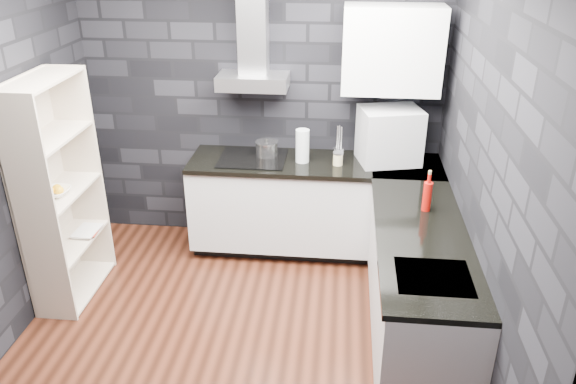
% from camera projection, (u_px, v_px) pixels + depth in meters
% --- Properties ---
extents(ground, '(3.20, 3.20, 0.00)m').
position_uv_depth(ground, '(235.00, 337.00, 4.17)').
color(ground, '#411D12').
extents(wall_back, '(3.20, 0.05, 2.70)m').
position_uv_depth(wall_back, '(263.00, 99.00, 5.04)').
color(wall_back, black).
rests_on(wall_back, ground).
extents(wall_front, '(3.20, 0.05, 2.70)m').
position_uv_depth(wall_front, '(141.00, 340.00, 2.13)').
color(wall_front, black).
rests_on(wall_front, ground).
extents(wall_right, '(0.05, 3.20, 2.70)m').
position_uv_depth(wall_right, '(487.00, 181.00, 3.43)').
color(wall_right, black).
rests_on(wall_right, ground).
extents(toekick_back, '(2.18, 0.50, 0.10)m').
position_uv_depth(toekick_back, '(313.00, 243.00, 5.30)').
color(toekick_back, black).
rests_on(toekick_back, ground).
extents(toekick_right, '(0.50, 1.78, 0.10)m').
position_uv_depth(toekick_right, '(417.00, 335.00, 4.11)').
color(toekick_right, black).
rests_on(toekick_right, ground).
extents(counter_back_cab, '(2.20, 0.60, 0.76)m').
position_uv_depth(counter_back_cab, '(314.00, 204.00, 5.08)').
color(counter_back_cab, silver).
rests_on(counter_back_cab, ground).
extents(counter_right_cab, '(0.60, 1.80, 0.76)m').
position_uv_depth(counter_right_cab, '(418.00, 286.00, 3.93)').
color(counter_right_cab, silver).
rests_on(counter_right_cab, ground).
extents(counter_back_top, '(2.20, 0.62, 0.04)m').
position_uv_depth(counter_back_top, '(315.00, 164.00, 4.90)').
color(counter_back_top, black).
rests_on(counter_back_top, counter_back_cab).
extents(counter_right_top, '(0.62, 1.80, 0.04)m').
position_uv_depth(counter_right_top, '(422.00, 237.00, 3.76)').
color(counter_right_top, black).
rests_on(counter_right_top, counter_right_cab).
extents(counter_corner_top, '(0.62, 0.62, 0.04)m').
position_uv_depth(counter_corner_top, '(408.00, 167.00, 4.83)').
color(counter_corner_top, black).
rests_on(counter_corner_top, counter_right_cab).
extents(hood_body, '(0.60, 0.34, 0.12)m').
position_uv_depth(hood_body, '(253.00, 81.00, 4.78)').
color(hood_body, silver).
rests_on(hood_body, wall_back).
extents(hood_chimney, '(0.24, 0.20, 0.90)m').
position_uv_depth(hood_chimney, '(253.00, 18.00, 4.62)').
color(hood_chimney, silver).
rests_on(hood_chimney, hood_body).
extents(upper_cabinet, '(0.80, 0.35, 0.70)m').
position_uv_depth(upper_cabinet, '(392.00, 50.00, 4.54)').
color(upper_cabinet, white).
rests_on(upper_cabinet, wall_back).
extents(cooktop, '(0.58, 0.50, 0.01)m').
position_uv_depth(cooktop, '(253.00, 158.00, 4.95)').
color(cooktop, black).
rests_on(cooktop, counter_back_top).
extents(sink_rim, '(0.44, 0.40, 0.01)m').
position_uv_depth(sink_rim, '(434.00, 277.00, 3.30)').
color(sink_rim, silver).
rests_on(sink_rim, counter_right_top).
extents(pot, '(0.26, 0.26, 0.11)m').
position_uv_depth(pot, '(267.00, 149.00, 4.97)').
color(pot, silver).
rests_on(pot, cooktop).
extents(glass_vase, '(0.15, 0.15, 0.29)m').
position_uv_depth(glass_vase, '(302.00, 146.00, 4.83)').
color(glass_vase, silver).
rests_on(glass_vase, counter_back_top).
extents(storage_jar, '(0.11, 0.11, 0.10)m').
position_uv_depth(storage_jar, '(338.00, 159.00, 4.81)').
color(storage_jar, '#CFC089').
rests_on(storage_jar, counter_back_top).
extents(utensil_crock, '(0.11, 0.11, 0.12)m').
position_uv_depth(utensil_crock, '(338.00, 154.00, 4.89)').
color(utensil_crock, silver).
rests_on(utensil_crock, counter_back_top).
extents(appliance_garage, '(0.58, 0.50, 0.50)m').
position_uv_depth(appliance_garage, '(389.00, 137.00, 4.80)').
color(appliance_garage, '#B9BBC2').
rests_on(appliance_garage, counter_back_top).
extents(red_bottle, '(0.07, 0.07, 0.22)m').
position_uv_depth(red_bottle, '(427.00, 197.00, 4.02)').
color(red_bottle, '#9E0E08').
rests_on(red_bottle, counter_right_top).
extents(bookshelf, '(0.36, 0.81, 1.80)m').
position_uv_depth(bookshelf, '(60.00, 193.00, 4.33)').
color(bookshelf, beige).
rests_on(bookshelf, ground).
extents(fruit_bowl, '(0.22, 0.22, 0.05)m').
position_uv_depth(fruit_bowl, '(56.00, 192.00, 4.25)').
color(fruit_bowl, white).
rests_on(fruit_bowl, bookshelf).
extents(book_red, '(0.16, 0.03, 0.22)m').
position_uv_depth(book_red, '(77.00, 220.00, 4.61)').
color(book_red, maroon).
rests_on(book_red, bookshelf).
extents(book_second, '(0.18, 0.03, 0.25)m').
position_uv_depth(book_second, '(74.00, 218.00, 4.60)').
color(book_second, '#B2B2B2').
rests_on(book_second, bookshelf).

